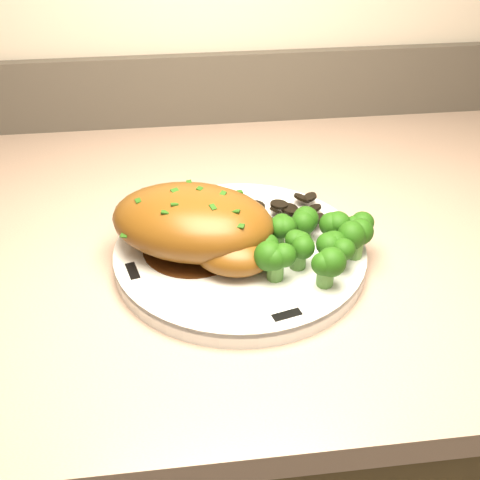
{
  "coord_description": "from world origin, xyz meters",
  "views": [
    {
      "loc": [
        -0.53,
        1.0,
        1.39
      ],
      "look_at": [
        -0.46,
        1.58,
        0.98
      ],
      "focal_mm": 45.0,
      "sensor_mm": 36.0,
      "label": 1
    }
  ],
  "objects": [
    {
      "name": "rim_accent_2",
      "position": [
        -0.59,
        1.55,
        0.98
      ],
      "size": [
        0.02,
        0.03,
        0.0
      ],
      "primitive_type": "cube",
      "rotation": [
        0.0,
        0.0,
        4.97
      ],
      "color": "black",
      "rests_on": "plate"
    },
    {
      "name": "rim_accent_0",
      "position": [
        -0.34,
        1.61,
        0.98
      ],
      "size": [
        0.02,
        0.03,
        0.0
      ],
      "primitive_type": "cube",
      "rotation": [
        0.0,
        0.0,
        1.83
      ],
      "color": "black",
      "rests_on": "plate"
    },
    {
      "name": "broccoli_florets",
      "position": [
        -0.38,
        1.55,
        1.0
      ],
      "size": [
        0.15,
        0.11,
        0.04
      ],
      "rotation": [
        0.0,
        0.0,
        -0.42
      ],
      "color": "#558C3B",
      "rests_on": "plate"
    },
    {
      "name": "plate",
      "position": [
        -0.46,
        1.58,
        0.96
      ],
      "size": [
        0.3,
        0.3,
        0.02
      ],
      "primitive_type": "cylinder",
      "rotation": [
        0.0,
        0.0,
        0.01
      ],
      "color": "silver",
      "rests_on": "counter"
    },
    {
      "name": "rim_accent_1",
      "position": [
        -0.5,
        1.71,
        0.98
      ],
      "size": [
        0.03,
        0.02,
        0.0
      ],
      "primitive_type": "cube",
      "rotation": [
        0.0,
        0.0,
        3.4
      ],
      "color": "black",
      "rests_on": "plate"
    },
    {
      "name": "chicken_breast",
      "position": [
        -0.51,
        1.58,
        1.01
      ],
      "size": [
        0.22,
        0.19,
        0.07
      ],
      "rotation": [
        0.0,
        0.0,
        -0.35
      ],
      "color": "brown",
      "rests_on": "plate"
    },
    {
      "name": "mushroom_pile",
      "position": [
        -0.4,
        1.63,
        0.98
      ],
      "size": [
        0.09,
        0.07,
        0.03
      ],
      "color": "black",
      "rests_on": "plate"
    },
    {
      "name": "counter",
      "position": [
        -0.26,
        1.67,
        0.48
      ],
      "size": [
        2.21,
        0.73,
        1.07
      ],
      "color": "brown",
      "rests_on": "ground"
    },
    {
      "name": "rim_accent_3",
      "position": [
        -0.43,
        1.45,
        0.98
      ],
      "size": [
        0.03,
        0.02,
        0.0
      ],
      "primitive_type": "cube",
      "rotation": [
        0.0,
        0.0,
        6.54
      ],
      "color": "black",
      "rests_on": "plate"
    },
    {
      "name": "gravy_pool",
      "position": [
        -0.52,
        1.59,
        0.98
      ],
      "size": [
        0.12,
        0.12,
        0.0
      ],
      "primitive_type": "cylinder",
      "color": "#3B1D0A",
      "rests_on": "plate"
    }
  ]
}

